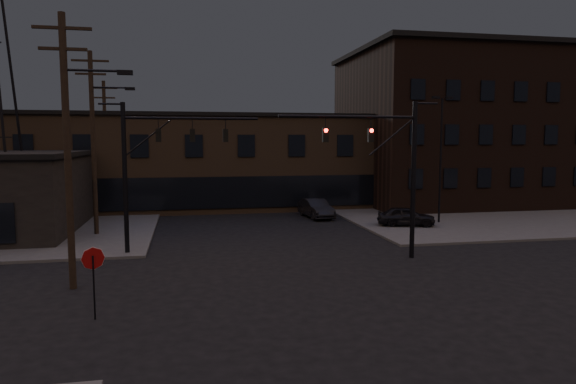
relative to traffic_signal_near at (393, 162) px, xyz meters
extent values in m
plane|color=black|center=(-5.36, -4.50, -4.93)|extent=(140.00, 140.00, 0.00)
cube|color=#474744|center=(16.64, 17.50, -4.86)|extent=(30.00, 30.00, 0.15)
cube|color=brown|center=(-5.36, 23.50, -0.93)|extent=(40.00, 12.00, 8.00)
cube|color=black|center=(16.64, 21.50, 2.07)|extent=(22.00, 16.00, 14.00)
cylinder|color=black|center=(1.14, 0.00, -0.93)|extent=(0.24, 0.24, 8.00)
cylinder|color=black|center=(-2.36, 0.00, 2.27)|extent=(7.00, 0.14, 0.14)
cube|color=#FF140C|center=(-1.19, 0.00, 1.37)|extent=(0.28, 0.22, 0.70)
cube|color=#FF140C|center=(-3.52, 0.00, 1.37)|extent=(0.28, 0.22, 0.70)
cylinder|color=black|center=(-13.36, 3.50, -0.93)|extent=(0.24, 0.24, 8.00)
cylinder|color=black|center=(-9.86, 3.50, 2.27)|extent=(7.00, 0.14, 0.14)
cube|color=black|center=(-11.61, 3.50, 1.37)|extent=(0.28, 0.22, 0.70)
cube|color=black|center=(-9.86, 3.50, 1.37)|extent=(0.28, 0.22, 0.70)
cube|color=black|center=(-8.11, 3.50, 1.37)|extent=(0.28, 0.22, 0.70)
cylinder|color=black|center=(-13.36, -6.50, -3.83)|extent=(0.06, 0.06, 2.20)
cylinder|color=maroon|center=(-13.36, -6.48, -2.83)|extent=(0.72, 0.33, 0.76)
cylinder|color=black|center=(-14.86, -2.50, 0.57)|extent=(0.28, 0.28, 11.00)
cube|color=black|center=(-14.86, -2.50, 5.47)|extent=(2.20, 0.12, 0.12)
cube|color=black|center=(-14.86, -2.50, 4.67)|extent=(1.80, 0.12, 0.12)
cube|color=black|center=(-12.56, -2.50, 3.82)|extent=(0.60, 0.25, 0.18)
cylinder|color=black|center=(-15.86, 9.50, 0.82)|extent=(0.28, 0.28, 11.50)
cube|color=black|center=(-15.86, 9.50, 5.97)|extent=(2.20, 0.12, 0.12)
cube|color=black|center=(-15.86, 9.50, 5.17)|extent=(1.80, 0.12, 0.12)
cube|color=black|center=(-13.56, 9.50, 4.32)|extent=(0.60, 0.25, 0.18)
cylinder|color=black|center=(-16.86, 21.50, 0.57)|extent=(0.28, 0.28, 11.00)
cube|color=black|center=(-16.86, 21.50, 5.47)|extent=(2.20, 0.12, 0.12)
cube|color=black|center=(-16.86, 21.50, 4.67)|extent=(1.80, 0.12, 0.12)
cylinder|color=black|center=(7.64, 9.50, -0.43)|extent=(0.14, 0.14, 9.00)
cube|color=black|center=(7.14, 9.50, 4.12)|extent=(0.50, 0.28, 0.18)
cube|color=black|center=(8.14, 9.50, 4.12)|extent=(0.50, 0.28, 0.18)
cylinder|color=black|center=(13.64, 14.50, -0.43)|extent=(0.14, 0.14, 9.00)
cube|color=black|center=(13.14, 14.50, 4.12)|extent=(0.50, 0.28, 0.18)
cube|color=black|center=(14.14, 14.50, 4.12)|extent=(0.50, 0.28, 0.18)
imported|color=black|center=(4.66, 8.53, -4.11)|extent=(4.20, 2.61, 1.33)
imported|color=#B2B2B4|center=(13.57, 15.32, -4.15)|extent=(4.56, 2.44, 1.26)
imported|color=black|center=(-0.30, 14.28, -4.19)|extent=(2.07, 4.64, 1.48)
camera|label=1|loc=(-10.25, -24.30, 1.12)|focal=32.00mm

